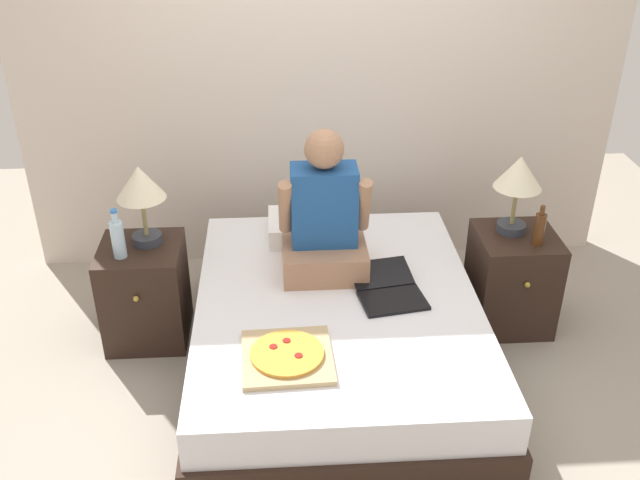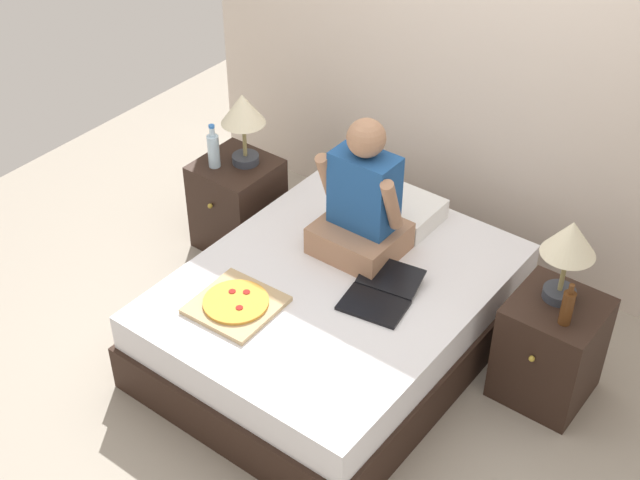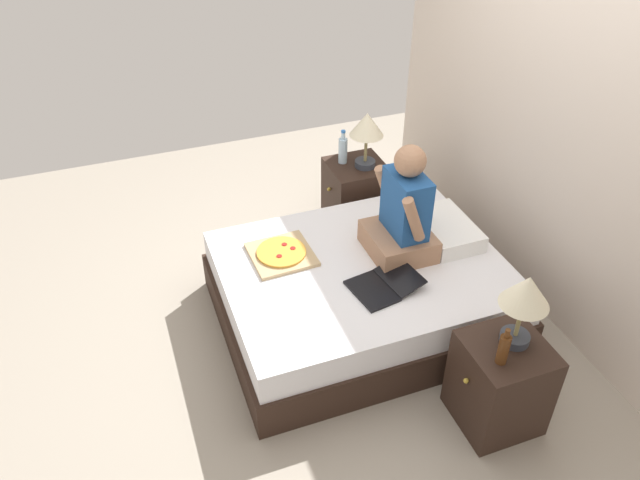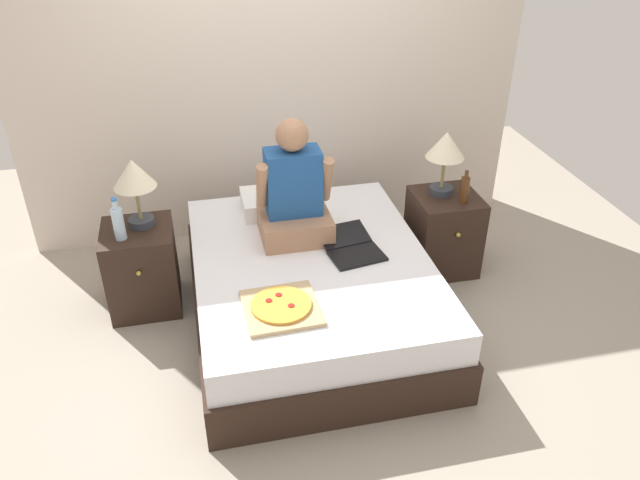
{
  "view_description": "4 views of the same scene",
  "coord_description": "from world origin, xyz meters",
  "px_view_note": "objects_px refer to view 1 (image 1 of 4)",
  "views": [
    {
      "loc": [
        -0.28,
        -2.97,
        2.49
      ],
      "look_at": [
        -0.09,
        0.02,
        0.8
      ],
      "focal_mm": 40.0,
      "sensor_mm": 36.0,
      "label": 1
    },
    {
      "loc": [
        2.07,
        -2.84,
        3.4
      ],
      "look_at": [
        -0.11,
        0.02,
        0.67
      ],
      "focal_mm": 50.0,
      "sensor_mm": 36.0,
      "label": 2
    },
    {
      "loc": [
        2.87,
        -1.35,
        3.02
      ],
      "look_at": [
        -0.15,
        -0.24,
        0.63
      ],
      "focal_mm": 35.0,
      "sensor_mm": 36.0,
      "label": 3
    },
    {
      "loc": [
        -0.64,
        -3.12,
        2.56
      ],
      "look_at": [
        -0.0,
        -0.25,
        0.75
      ],
      "focal_mm": 35.0,
      "sensor_mm": 36.0,
      "label": 4
    }
  ],
  "objects_px": {
    "bed": "(337,336)",
    "nightstand_right": "(512,279)",
    "lamp_on_left_nightstand": "(140,188)",
    "beer_bottle": "(539,228)",
    "lamp_on_right_nightstand": "(518,178)",
    "nightstand_left": "(145,292)",
    "water_bottle": "(118,238)",
    "person_seated": "(324,221)",
    "laptop": "(389,291)",
    "pizza_box": "(287,356)"
  },
  "relations": [
    {
      "from": "water_bottle",
      "to": "person_seated",
      "type": "xyz_separation_m",
      "value": [
        1.07,
        -0.02,
        0.07
      ]
    },
    {
      "from": "beer_bottle",
      "to": "bed",
      "type": "bearing_deg",
      "value": -164.95
    },
    {
      "from": "water_bottle",
      "to": "pizza_box",
      "type": "height_order",
      "value": "water_bottle"
    },
    {
      "from": "beer_bottle",
      "to": "person_seated",
      "type": "distance_m",
      "value": 1.16
    },
    {
      "from": "nightstand_left",
      "to": "lamp_on_right_nightstand",
      "type": "distance_m",
      "value": 2.14
    },
    {
      "from": "water_bottle",
      "to": "lamp_on_left_nightstand",
      "type": "bearing_deg",
      "value": 49.4
    },
    {
      "from": "water_bottle",
      "to": "lamp_on_right_nightstand",
      "type": "distance_m",
      "value": 2.14
    },
    {
      "from": "nightstand_left",
      "to": "laptop",
      "type": "bearing_deg",
      "value": -16.52
    },
    {
      "from": "nightstand_left",
      "to": "lamp_on_left_nightstand",
      "type": "xyz_separation_m",
      "value": [
        0.04,
        0.05,
        0.62
      ]
    },
    {
      "from": "lamp_on_left_nightstand",
      "to": "nightstand_right",
      "type": "distance_m",
      "value": 2.13
    },
    {
      "from": "lamp_on_left_nightstand",
      "to": "laptop",
      "type": "relative_size",
      "value": 0.98
    },
    {
      "from": "nightstand_left",
      "to": "bed",
      "type": "bearing_deg",
      "value": -20.96
    },
    {
      "from": "bed",
      "to": "nightstand_left",
      "type": "xyz_separation_m",
      "value": [
        -1.04,
        0.4,
        0.05
      ]
    },
    {
      "from": "nightstand_right",
      "to": "beer_bottle",
      "type": "relative_size",
      "value": 2.51
    },
    {
      "from": "water_bottle",
      "to": "pizza_box",
      "type": "bearing_deg",
      "value": -42.3
    },
    {
      "from": "laptop",
      "to": "beer_bottle",
      "type": "bearing_deg",
      "value": 18.65
    },
    {
      "from": "lamp_on_left_nightstand",
      "to": "water_bottle",
      "type": "distance_m",
      "value": 0.28
    },
    {
      "from": "bed",
      "to": "nightstand_left",
      "type": "relative_size",
      "value": 3.23
    },
    {
      "from": "lamp_on_right_nightstand",
      "to": "nightstand_right",
      "type": "bearing_deg",
      "value": -59.06
    },
    {
      "from": "bed",
      "to": "laptop",
      "type": "height_order",
      "value": "laptop"
    },
    {
      "from": "nightstand_left",
      "to": "lamp_on_left_nightstand",
      "type": "bearing_deg",
      "value": 51.37
    },
    {
      "from": "person_seated",
      "to": "laptop",
      "type": "relative_size",
      "value": 1.69
    },
    {
      "from": "lamp_on_left_nightstand",
      "to": "beer_bottle",
      "type": "height_order",
      "value": "lamp_on_left_nightstand"
    },
    {
      "from": "water_bottle",
      "to": "bed",
      "type": "bearing_deg",
      "value": -15.39
    },
    {
      "from": "nightstand_right",
      "to": "lamp_on_right_nightstand",
      "type": "bearing_deg",
      "value": 120.94
    },
    {
      "from": "bed",
      "to": "nightstand_right",
      "type": "bearing_deg",
      "value": 20.96
    },
    {
      "from": "lamp_on_left_nightstand",
      "to": "laptop",
      "type": "height_order",
      "value": "lamp_on_left_nightstand"
    },
    {
      "from": "lamp_on_left_nightstand",
      "to": "beer_bottle",
      "type": "xyz_separation_m",
      "value": [
        2.11,
        -0.15,
        -0.23
      ]
    },
    {
      "from": "lamp_on_left_nightstand",
      "to": "lamp_on_right_nightstand",
      "type": "xyz_separation_m",
      "value": [
        2.01,
        0.0,
        0.0
      ]
    },
    {
      "from": "nightstand_right",
      "to": "laptop",
      "type": "relative_size",
      "value": 1.25
    },
    {
      "from": "water_bottle",
      "to": "laptop",
      "type": "distance_m",
      "value": 1.43
    },
    {
      "from": "bed",
      "to": "nightstand_right",
      "type": "height_order",
      "value": "nightstand_right"
    },
    {
      "from": "lamp_on_left_nightstand",
      "to": "lamp_on_right_nightstand",
      "type": "height_order",
      "value": "same"
    },
    {
      "from": "beer_bottle",
      "to": "pizza_box",
      "type": "distance_m",
      "value": 1.58
    },
    {
      "from": "bed",
      "to": "lamp_on_left_nightstand",
      "type": "height_order",
      "value": "lamp_on_left_nightstand"
    },
    {
      "from": "nightstand_left",
      "to": "lamp_on_right_nightstand",
      "type": "xyz_separation_m",
      "value": [
        2.05,
        0.05,
        0.62
      ]
    },
    {
      "from": "bed",
      "to": "beer_bottle",
      "type": "bearing_deg",
      "value": 15.05
    },
    {
      "from": "water_bottle",
      "to": "lamp_on_right_nightstand",
      "type": "xyz_separation_m",
      "value": [
        2.13,
        0.14,
        0.22
      ]
    },
    {
      "from": "bed",
      "to": "person_seated",
      "type": "relative_size",
      "value": 2.39
    },
    {
      "from": "lamp_on_right_nightstand",
      "to": "beer_bottle",
      "type": "relative_size",
      "value": 1.96
    },
    {
      "from": "beer_bottle",
      "to": "pizza_box",
      "type": "bearing_deg",
      "value": -150.82
    },
    {
      "from": "person_seated",
      "to": "lamp_on_left_nightstand",
      "type": "bearing_deg",
      "value": 170.63
    },
    {
      "from": "bed",
      "to": "lamp_on_left_nightstand",
      "type": "relative_size",
      "value": 4.14
    },
    {
      "from": "beer_bottle",
      "to": "person_seated",
      "type": "bearing_deg",
      "value": -179.66
    },
    {
      "from": "laptop",
      "to": "lamp_on_right_nightstand",
      "type": "bearing_deg",
      "value": 30.26
    },
    {
      "from": "nightstand_left",
      "to": "person_seated",
      "type": "xyz_separation_m",
      "value": [
        0.99,
        -0.11,
        0.47
      ]
    },
    {
      "from": "bed",
      "to": "laptop",
      "type": "distance_m",
      "value": 0.37
    },
    {
      "from": "bed",
      "to": "lamp_on_right_nightstand",
      "type": "distance_m",
      "value": 1.29
    },
    {
      "from": "nightstand_right",
      "to": "beer_bottle",
      "type": "height_order",
      "value": "beer_bottle"
    },
    {
      "from": "bed",
      "to": "water_bottle",
      "type": "distance_m",
      "value": 1.25
    }
  ]
}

